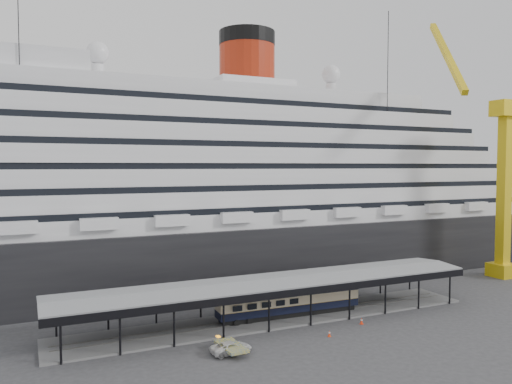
{
  "coord_description": "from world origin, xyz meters",
  "views": [
    {
      "loc": [
        -28.8,
        -51.42,
        19.76
      ],
      "look_at": [
        -1.31,
        8.0,
        16.33
      ],
      "focal_mm": 35.0,
      "sensor_mm": 36.0,
      "label": 1
    }
  ],
  "objects": [
    {
      "name": "ground",
      "position": [
        0.0,
        0.0,
        0.0
      ],
      "size": [
        200.0,
        200.0,
        0.0
      ],
      "primitive_type": "plane",
      "color": "#353537",
      "rests_on": "ground"
    },
    {
      "name": "cruise_ship",
      "position": [
        0.05,
        32.0,
        18.35
      ],
      "size": [
        130.0,
        30.0,
        43.9
      ],
      "color": "black",
      "rests_on": "ground"
    },
    {
      "name": "platform_canopy",
      "position": [
        0.0,
        5.0,
        2.36
      ],
      "size": [
        56.0,
        9.18,
        5.3
      ],
      "color": "slate",
      "rests_on": "ground"
    },
    {
      "name": "crane_yellow",
      "position": [
        47.06,
        10.54,
        19.96
      ],
      "size": [
        23.83,
        18.78,
        47.6
      ],
      "color": "gold",
      "rests_on": "ground"
    },
    {
      "name": "port_truck",
      "position": [
        -9.52,
        -3.49,
        0.62
      ],
      "size": [
        4.57,
        2.32,
        1.24
      ],
      "primitive_type": "imported",
      "rotation": [
        0.0,
        0.0,
        1.63
      ],
      "color": "silver",
      "rests_on": "ground"
    },
    {
      "name": "pullman_carriage",
      "position": [
        2.09,
        5.0,
        2.37
      ],
      "size": [
        19.73,
        3.25,
        19.29
      ],
      "rotation": [
        0.0,
        0.0,
        -0.04
      ],
      "color": "black",
      "rests_on": "ground"
    },
    {
      "name": "traffic_cone_left",
      "position": [
        -8.49,
        -3.71,
        0.4
      ],
      "size": [
        0.52,
        0.52,
        0.81
      ],
      "rotation": [
        0.0,
        0.0,
        0.3
      ],
      "color": "#F74E0D",
      "rests_on": "ground"
    },
    {
      "name": "traffic_cone_mid",
      "position": [
        2.76,
        -3.45,
        0.36
      ],
      "size": [
        0.45,
        0.45,
        0.73
      ],
      "rotation": [
        0.0,
        0.0,
        -0.25
      ],
      "color": "#ED390D",
      "rests_on": "ground"
    },
    {
      "name": "traffic_cone_right",
      "position": [
        8.94,
        -1.28,
        0.42
      ],
      "size": [
        0.57,
        0.57,
        0.84
      ],
      "rotation": [
        0.0,
        0.0,
        0.43
      ],
      "color": "#F6330D",
      "rests_on": "ground"
    }
  ]
}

